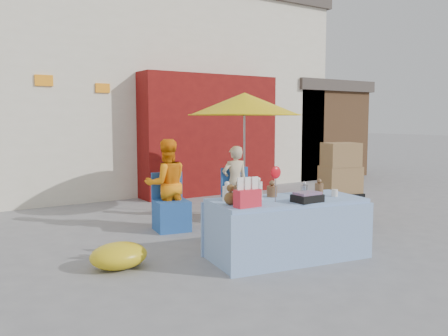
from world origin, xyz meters
TOP-DOWN VIEW (x-y plane):
  - ground at (0.00, 0.00)m, footprint 80.00×80.00m
  - backdrop at (0.52, 7.52)m, footprint 14.00×8.00m
  - market_table at (0.36, -0.44)m, footprint 1.98×1.17m
  - chair_left at (-0.13, 1.57)m, footprint 0.56×0.55m
  - chair_right at (1.12, 1.57)m, footprint 0.56×0.55m
  - vendor_orange at (-0.14, 1.70)m, footprint 0.74×0.62m
  - vendor_beige at (1.11, 1.70)m, footprint 0.49×0.36m
  - umbrella at (1.41, 1.85)m, footprint 1.90×1.90m
  - box_stack at (2.14, 0.35)m, footprint 0.69×0.61m
  - tarp_bundle at (-1.46, 0.27)m, footprint 0.76×0.67m

SIDE VIEW (x-z plane):
  - ground at x=0.00m, z-range 0.00..0.00m
  - tarp_bundle at x=-1.46m, z-range 0.00..0.29m
  - chair_left at x=-0.13m, z-range -0.17..0.68m
  - chair_right at x=1.12m, z-range -0.17..0.68m
  - market_table at x=0.36m, z-range -0.20..0.93m
  - box_stack at x=2.14m, z-range -0.05..1.24m
  - vendor_beige at x=1.11m, z-range 0.00..1.21m
  - vendor_orange at x=-0.14m, z-range 0.00..1.36m
  - umbrella at x=1.41m, z-range 0.85..2.94m
  - backdrop at x=0.52m, z-range -0.80..7.00m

